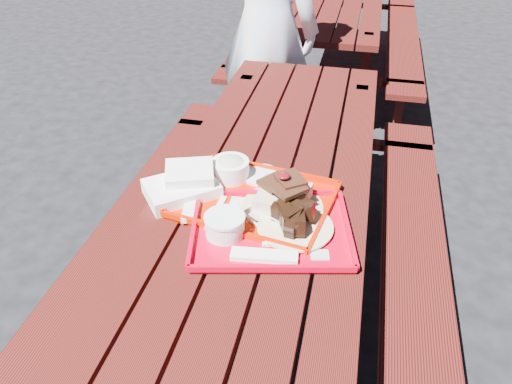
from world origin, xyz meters
TOP-DOWN VIEW (x-y plane):
  - ground at (0.00, 0.00)m, footprint 60.00×60.00m
  - picnic_table_near at (-0.00, 0.00)m, footprint 1.41×2.40m
  - picnic_table_far at (-0.00, 2.80)m, footprint 1.41×2.40m
  - near_tray at (-0.01, -0.10)m, footprint 0.56×0.47m
  - far_tray at (0.07, -0.27)m, footprint 0.56×0.48m
  - white_cloth at (-0.26, -0.12)m, footprint 0.30×0.29m
  - person at (-0.29, 1.39)m, footprint 0.78×0.66m

SIDE VIEW (x-z plane):
  - ground at x=0.00m, z-range 0.00..0.00m
  - picnic_table_near at x=0.00m, z-range 0.19..0.94m
  - picnic_table_far at x=0.00m, z-range 0.19..0.94m
  - far_tray at x=0.07m, z-range 0.73..0.82m
  - near_tray at x=-0.01m, z-range 0.71..0.87m
  - white_cloth at x=-0.26m, z-range 0.74..0.84m
  - person at x=-0.29m, z-range 0.00..1.82m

